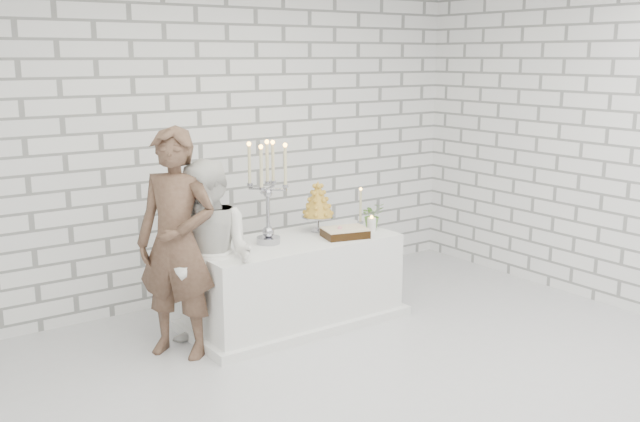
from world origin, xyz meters
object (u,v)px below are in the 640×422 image
(cake_table, at_px, (294,281))
(bride, at_px, (211,258))
(croquembouche, at_px, (318,206))
(candelabra, at_px, (268,192))
(groom, at_px, (177,244))

(cake_table, relative_size, bride, 1.18)
(cake_table, xyz_separation_m, croquembouche, (0.34, 0.12, 0.61))
(candelabra, bearing_deg, croquembouche, 9.51)
(groom, xyz_separation_m, candelabra, (0.86, 0.07, 0.29))
(cake_table, height_order, candelabra, candelabra)
(croquembouche, bearing_deg, candelabra, -170.49)
(cake_table, relative_size, groom, 1.01)
(groom, xyz_separation_m, bride, (0.24, -0.09, -0.13))
(groom, distance_m, bride, 0.29)
(groom, bearing_deg, bride, 31.24)
(candelabra, xyz_separation_m, croquembouche, (0.58, 0.10, -0.21))
(cake_table, xyz_separation_m, bride, (-0.86, -0.13, 0.39))
(bride, bearing_deg, candelabra, 75.32)
(cake_table, bearing_deg, bride, -171.31)
(cake_table, bearing_deg, groom, -177.95)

